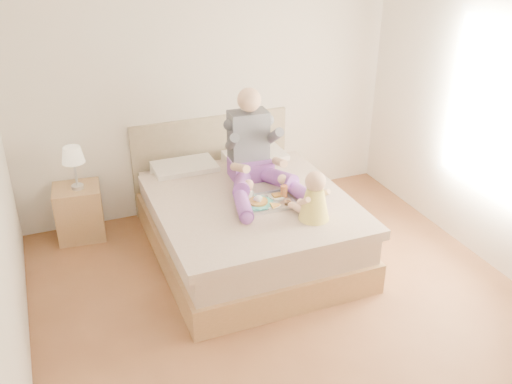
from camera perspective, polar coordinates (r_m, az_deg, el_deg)
name	(u,v)px	position (r m, az deg, el deg)	size (l,w,h in m)	color
room	(308,139)	(4.03, 5.21, 5.35)	(4.02, 4.22, 2.71)	brown
bed	(244,218)	(5.40, -1.17, -2.63)	(1.70, 2.18, 1.00)	#997347
nightstand	(79,212)	(5.87, -17.25, -1.92)	(0.48, 0.44, 0.54)	#997347
lamp	(73,157)	(5.59, -17.84, 3.32)	(0.21, 0.21, 0.43)	silver
adult	(255,157)	(5.30, -0.09, 3.52)	(0.77, 1.10, 0.91)	#783E9D
tray	(268,200)	(5.03, 1.16, -0.85)	(0.45, 0.35, 0.13)	silver
baby	(314,199)	(4.75, 5.79, -0.75)	(0.30, 0.39, 0.43)	#FFE750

